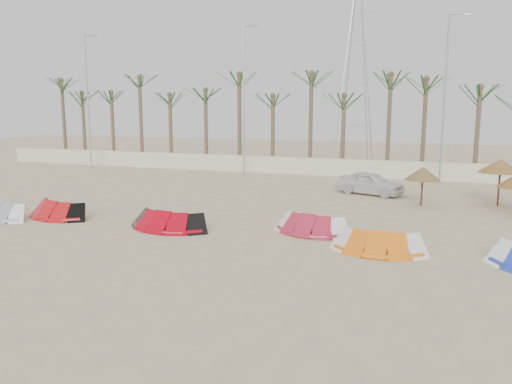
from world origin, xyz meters
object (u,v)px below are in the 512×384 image
at_px(kite_grey, 6,209).
at_px(car, 370,183).
at_px(parasol_right, 501,166).
at_px(kite_red_left, 61,208).
at_px(kite_orange, 379,240).
at_px(parasol_left, 423,173).
at_px(kite_red_mid, 171,218).
at_px(kite_red_right, 312,222).

distance_m(kite_grey, car, 19.54).
bearing_deg(parasol_right, kite_red_left, -153.32).
height_order(kite_orange, parasol_left, parasol_left).
height_order(kite_red_left, parasol_left, parasol_left).
distance_m(kite_grey, kite_red_left, 2.47).
bearing_deg(kite_red_mid, kite_orange, -3.54).
height_order(kite_red_mid, car, car).
distance_m(parasol_right, car, 7.03).
bearing_deg(kite_red_left, parasol_left, 27.93).
bearing_deg(kite_red_right, parasol_right, 48.26).
xyz_separation_m(kite_red_mid, parasol_right, (13.78, 10.17, 1.68)).
xyz_separation_m(kite_red_left, kite_orange, (14.82, -0.76, -0.00)).
relative_size(parasol_left, car, 0.52).
bearing_deg(kite_red_right, kite_red_mid, -167.45).
xyz_separation_m(kite_grey, car, (15.20, 12.27, 0.26)).
bearing_deg(kite_orange, kite_red_left, 177.06).
bearing_deg(kite_grey, parasol_right, 26.80).
xyz_separation_m(kite_red_mid, parasol_left, (9.98, 8.71, 1.30)).
relative_size(kite_orange, parasol_right, 1.35).
relative_size(kite_orange, parasol_left, 1.60).
bearing_deg(kite_red_left, kite_grey, -152.12).
distance_m(kite_red_left, kite_red_right, 11.95).
xyz_separation_m(kite_orange, parasol_left, (1.18, 9.25, 1.30)).
bearing_deg(kite_red_mid, kite_grey, -173.50).
xyz_separation_m(kite_grey, kite_orange, (17.00, 0.39, 0.00)).
relative_size(kite_red_right, parasol_right, 1.39).
bearing_deg(parasol_left, kite_red_right, -119.04).
distance_m(kite_red_mid, car, 13.32).
distance_m(kite_orange, parasol_right, 11.94).
distance_m(kite_red_right, parasol_right, 12.00).
distance_m(kite_orange, car, 12.02).
distance_m(kite_red_left, parasol_left, 18.16).
bearing_deg(parasol_left, kite_orange, -97.30).
bearing_deg(parasol_right, kite_red_mid, -143.58).
bearing_deg(kite_red_left, car, 40.49).
height_order(kite_orange, parasol_right, parasol_right).
distance_m(kite_orange, parasol_left, 9.42).
height_order(kite_red_left, kite_orange, same).
xyz_separation_m(kite_red_mid, car, (6.99, 11.33, 0.26)).
bearing_deg(kite_red_left, kite_orange, -2.94).
bearing_deg(car, parasol_left, -111.25).
relative_size(kite_red_left, parasol_left, 1.72).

